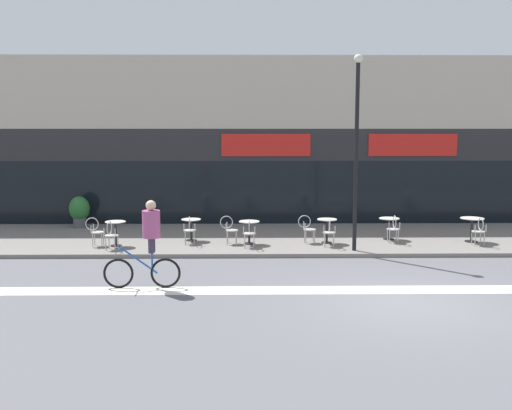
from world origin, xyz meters
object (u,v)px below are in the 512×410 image
Objects in this scene: bistro_table_4 at (389,224)px; cafe_chair_1_near at (190,228)px; planter_pot at (79,210)px; bistro_table_1 at (191,225)px; cafe_chair_5_near at (479,229)px; cafe_chair_4_near at (394,227)px; cafe_chair_2_near at (249,231)px; cyclist_0 at (148,239)px; cafe_chair_3_side at (307,227)px; cafe_chair_0_near at (111,233)px; lamp_post at (357,140)px; bistro_table_5 at (472,225)px; cafe_chair_0_side at (95,230)px; cafe_chair_3_near at (329,230)px; cafe_chair_2_side at (229,228)px; bistro_table_2 at (249,228)px; bistro_table_3 at (327,226)px; bistro_table_0 at (116,229)px.

cafe_chair_1_near is (-6.48, -0.75, 0.01)m from bistro_table_4.
bistro_table_1 is at bearing -31.13° from planter_pot.
cafe_chair_5_near is (2.56, -1.08, 0.01)m from bistro_table_4.
cafe_chair_4_near is 1.00× the size of cafe_chair_5_near.
cafe_chair_2_near is 0.43× the size of cyclist_0.
bistro_table_1 is at bearing 171.12° from cafe_chair_3_side.
planter_pot is at bearing 33.70° from cafe_chair_0_near.
planter_pot reaches higher than cafe_chair_3_side.
cafe_chair_3_side is at bearing -73.36° from cafe_chair_0_near.
bistro_table_1 is 5.98m from lamp_post.
cafe_chair_5_near is at bearing -80.36° from cafe_chair_0_near.
bistro_table_5 is at bearing -92.85° from cafe_chair_1_near.
cyclist_0 reaches higher than planter_pot.
cafe_chair_0_side is at bearing 89.24° from cafe_chair_5_near.
cafe_chair_3_near is 0.79× the size of planter_pot.
cafe_chair_3_near is 2.90m from lamp_post.
planter_pot is (-8.08, 3.09, 0.11)m from cafe_chair_3_side.
cafe_chair_2_side is 2.48m from cafe_chair_3_side.
cafe_chair_0_near is 11.34m from cafe_chair_5_near.
cafe_chair_1_near is at bearing 89.56° from cafe_chair_3_near.
bistro_table_1 is 0.79× the size of cafe_chair_1_near.
cafe_chair_2_side is at bearing 86.88° from cafe_chair_5_near.
cafe_chair_3_side is 6.46m from cyclist_0.
cafe_chair_1_near is 9.05m from cafe_chair_5_near.
bistro_table_2 is 0.64× the size of planter_pot.
cafe_chair_3_near is at bearing -150.42° from bistro_table_4.
cafe_chair_3_side is 0.43× the size of cyclist_0.
cyclist_0 reaches higher than cafe_chair_2_side.
cafe_chair_0_near is 4.24m from cyclist_0.
cafe_chair_0_side is 1.00× the size of cafe_chair_4_near.
cafe_chair_0_near is at bearing -66.37° from cyclist_0.
cafe_chair_2_near is at bearing -121.45° from cyclist_0.
bistro_table_3 is 6.89m from cyclist_0.
lamp_post reaches higher than bistro_table_3.
cafe_chair_5_near is at bearing -3.00° from bistro_table_2.
cafe_chair_1_near and cafe_chair_3_side have the same top height.
cafe_chair_0_near is 1.00× the size of cafe_chair_3_near.
cyclist_0 is at bearing 125.51° from cafe_chair_4_near.
bistro_table_0 is 0.13× the size of lamp_post.
bistro_table_0 is at bearing -172.82° from cafe_chair_2_side.
cafe_chair_3_side is (1.85, 0.12, 0.00)m from bistro_table_2.
cafe_chair_2_near is at bearing -31.59° from planter_pot.
cafe_chair_2_side and cafe_chair_4_near have the same top height.
cafe_chair_0_side is 8.43m from lamp_post.
cafe_chair_0_side is 1.00× the size of cafe_chair_1_near.
planter_pot is at bearing 74.70° from cafe_chair_5_near.
cafe_chair_5_near reaches higher than bistro_table_0.
cafe_chair_2_near is 0.79× the size of planter_pot.
cafe_chair_0_near is 1.00× the size of cafe_chair_5_near.
cafe_chair_3_side is (-0.62, 0.62, 0.00)m from cafe_chair_3_near.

